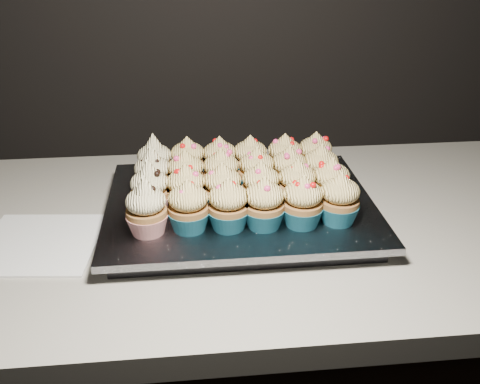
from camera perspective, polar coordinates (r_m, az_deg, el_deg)
The scene contains 28 objects.
worktop at distance 0.93m, azimuth -11.12°, elevation -4.29°, with size 2.44×0.64×0.04m, color beige.
napkin at distance 0.90m, azimuth -20.61°, elevation -5.16°, with size 0.18×0.18×0.00m, color white.
baking_tray at distance 0.91m, azimuth 0.00°, elevation -2.19°, with size 0.41×0.31×0.02m, color black.
foil_lining at distance 0.90m, azimuth 0.00°, elevation -1.25°, with size 0.44×0.35×0.01m, color silver.
cupcake_0 at distance 0.80m, azimuth -9.95°, elevation -1.79°, with size 0.06×0.06×0.10m.
cupcake_1 at distance 0.80m, azimuth -5.52°, elevation -1.61°, with size 0.06×0.06×0.08m.
cupcake_2 at distance 0.80m, azimuth -1.24°, elevation -1.47°, with size 0.06×0.06×0.08m.
cupcake_3 at distance 0.81m, azimuth 2.59°, elevation -1.32°, with size 0.06×0.06×0.08m.
cupcake_4 at distance 0.82m, azimuth 6.69°, elevation -1.15°, with size 0.06×0.06×0.08m.
cupcake_5 at distance 0.83m, azimuth 10.56°, elevation -0.83°, with size 0.06×0.06×0.08m.
cupcake_6 at distance 0.86m, azimuth -9.59°, elevation 0.18°, with size 0.06×0.06×0.10m.
cupcake_7 at distance 0.85m, azimuth -5.76°, elevation 0.18°, with size 0.06×0.06×0.08m.
cupcake_8 at distance 0.85m, azimuth -1.88°, elevation 0.34°, with size 0.06×0.06×0.08m.
cupcake_9 at distance 0.86m, azimuth 2.23°, elevation 0.52°, with size 0.06×0.06×0.08m.
cupcake_10 at distance 0.87m, azimuth 6.11°, elevation 0.73°, with size 0.06×0.06×0.08m.
cupcake_11 at distance 0.88m, azimuth 9.66°, elevation 0.88°, with size 0.06×0.06×0.08m.
cupcake_12 at distance 0.91m, azimuth -9.29°, elevation 1.80°, with size 0.06×0.06×0.10m.
cupcake_13 at distance 0.90m, azimuth -5.78°, elevation 1.79°, with size 0.06×0.06×0.08m.
cupcake_14 at distance 0.91m, azimuth -2.02°, elevation 1.98°, with size 0.06×0.06×0.08m.
cupcake_15 at distance 0.91m, azimuth 1.79°, elevation 2.16°, with size 0.06×0.06×0.08m.
cupcake_16 at distance 0.92m, azimuth 5.23°, elevation 2.28°, with size 0.06×0.06×0.08m.
cupcake_17 at distance 0.93m, azimuth 8.56°, elevation 2.45°, with size 0.06×0.06×0.08m.
cupcake_18 at distance 0.96m, azimuth -9.08°, elevation 3.15°, with size 0.06×0.06×0.10m.
cupcake_19 at distance 0.96m, azimuth -5.57°, elevation 3.33°, with size 0.06×0.06×0.08m.
cupcake_20 at distance 0.96m, azimuth -2.16°, elevation 3.38°, with size 0.06×0.06×0.08m.
cupcake_21 at distance 0.96m, azimuth 1.09°, elevation 3.51°, with size 0.06×0.06×0.08m.
cupcake_22 at distance 0.97m, azimuth 4.76°, elevation 3.68°, with size 0.06×0.06×0.08m.
cupcake_23 at distance 0.99m, azimuth 8.00°, elevation 3.88°, with size 0.06×0.06×0.08m.
Camera 1 is at (0.10, 0.90, 1.35)m, focal length 40.00 mm.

